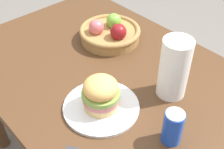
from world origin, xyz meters
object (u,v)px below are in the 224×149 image
(plate, at_px, (101,107))
(sandwich, at_px, (101,93))
(soda_can, at_px, (173,127))
(fruit_basket, at_px, (110,32))
(paper_towel_roll, at_px, (174,68))

(plate, bearing_deg, sandwich, 0.00)
(soda_can, bearing_deg, plate, -163.55)
(sandwich, bearing_deg, plate, 0.00)
(plate, bearing_deg, fruit_basket, 133.93)
(sandwich, bearing_deg, paper_towel_roll, 65.05)
(plate, xyz_separation_m, fruit_basket, (-0.31, 0.32, 0.03))
(plate, relative_size, soda_can, 2.22)
(soda_can, height_order, paper_towel_roll, paper_towel_roll)
(plate, xyz_separation_m, sandwich, (0.00, 0.00, 0.07))
(soda_can, height_order, fruit_basket, soda_can)
(plate, xyz_separation_m, soda_can, (0.26, 0.08, 0.06))
(fruit_basket, distance_m, paper_towel_roll, 0.44)
(plate, height_order, fruit_basket, fruit_basket)
(plate, distance_m, paper_towel_roll, 0.30)
(fruit_basket, bearing_deg, soda_can, -23.33)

